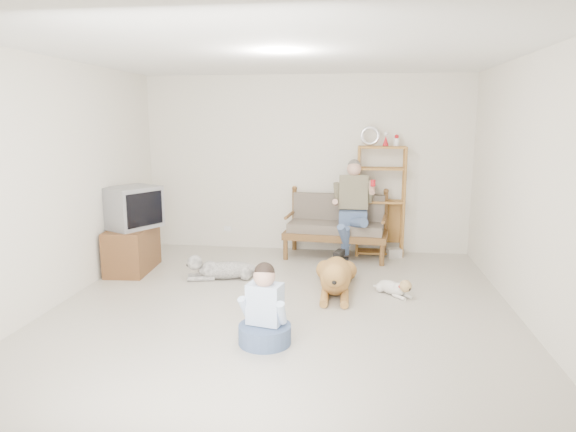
# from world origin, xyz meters

# --- Properties ---
(floor) EXTENTS (5.50, 5.50, 0.00)m
(floor) POSITION_xyz_m (0.00, 0.00, 0.00)
(floor) COLOR beige
(floor) RESTS_ON ground
(ceiling) EXTENTS (5.50, 5.50, 0.00)m
(ceiling) POSITION_xyz_m (0.00, 0.00, 2.70)
(ceiling) COLOR white
(ceiling) RESTS_ON ground
(wall_back) EXTENTS (5.00, 0.00, 5.00)m
(wall_back) POSITION_xyz_m (0.00, 2.75, 1.35)
(wall_back) COLOR silver
(wall_back) RESTS_ON ground
(wall_front) EXTENTS (5.00, 0.00, 5.00)m
(wall_front) POSITION_xyz_m (0.00, -2.75, 1.35)
(wall_front) COLOR silver
(wall_front) RESTS_ON ground
(wall_left) EXTENTS (0.00, 5.50, 5.50)m
(wall_left) POSITION_xyz_m (-2.50, 0.00, 1.35)
(wall_left) COLOR silver
(wall_left) RESTS_ON ground
(wall_right) EXTENTS (0.00, 5.50, 5.50)m
(wall_right) POSITION_xyz_m (2.50, 0.00, 1.35)
(wall_right) COLOR silver
(wall_right) RESTS_ON ground
(loveseat) EXTENTS (1.56, 0.85, 0.95)m
(loveseat) POSITION_xyz_m (0.50, 2.39, 0.49)
(loveseat) COLOR brown
(loveseat) RESTS_ON ground
(man) EXTENTS (0.55, 0.79, 1.28)m
(man) POSITION_xyz_m (0.72, 2.16, 0.67)
(man) COLOR #4C5C8B
(man) RESTS_ON loveseat
(etagere) EXTENTS (0.73, 0.32, 1.94)m
(etagere) POSITION_xyz_m (1.15, 2.55, 0.85)
(etagere) COLOR #A57534
(etagere) RESTS_ON ground
(book_stack) EXTENTS (0.24, 0.20, 0.13)m
(book_stack) POSITION_xyz_m (1.37, 2.43, 0.07)
(book_stack) COLOR white
(book_stack) RESTS_ON ground
(tv_stand) EXTENTS (0.55, 0.93, 0.60)m
(tv_stand) POSITION_xyz_m (-2.23, 1.28, 0.30)
(tv_stand) COLOR brown
(tv_stand) RESTS_ON ground
(crt_tv) EXTENTS (0.78, 0.84, 0.55)m
(crt_tv) POSITION_xyz_m (-2.19, 1.30, 0.88)
(crt_tv) COLOR slate
(crt_tv) RESTS_ON tv_stand
(wall_outlet) EXTENTS (0.12, 0.02, 0.08)m
(wall_outlet) POSITION_xyz_m (-1.25, 2.73, 0.30)
(wall_outlet) COLOR white
(wall_outlet) RESTS_ON ground
(golden_retriever) EXTENTS (0.40, 1.57, 0.48)m
(golden_retriever) POSITION_xyz_m (0.55, 0.78, 0.19)
(golden_retriever) COLOR #CA8C46
(golden_retriever) RESTS_ON ground
(shaggy_dog) EXTENTS (1.07, 0.44, 0.33)m
(shaggy_dog) POSITION_xyz_m (-0.94, 1.07, 0.13)
(shaggy_dog) COLOR white
(shaggy_dog) RESTS_ON ground
(terrier) EXTENTS (0.45, 0.47, 0.23)m
(terrier) POSITION_xyz_m (1.26, 0.71, 0.10)
(terrier) COLOR silver
(terrier) RESTS_ON ground
(child) EXTENTS (0.49, 0.49, 0.77)m
(child) POSITION_xyz_m (-0.04, -0.76, 0.28)
(child) COLOR #4C5C8B
(child) RESTS_ON ground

